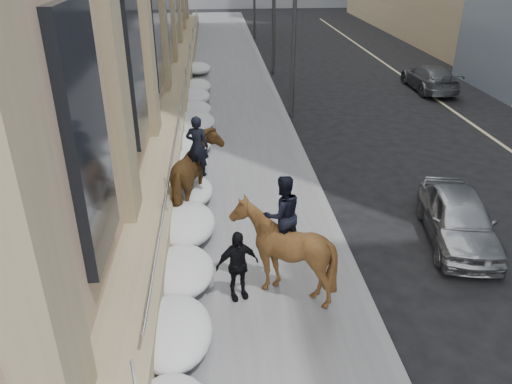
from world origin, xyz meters
TOP-DOWN VIEW (x-y plane):
  - ground at (0.00, 0.00)m, footprint 140.00×140.00m
  - sidewalk at (0.00, 10.00)m, footprint 5.00×80.00m
  - curb at (2.62, 10.00)m, footprint 0.24×80.00m
  - lane_line at (10.50, 10.00)m, footprint 0.15×70.00m
  - streetlight_mid at (2.74, 14.00)m, footprint 1.71×0.24m
  - traffic_signal at (2.07, 22.00)m, footprint 4.10×0.22m
  - snow_bank at (-1.42, 8.11)m, footprint 1.70×18.10m
  - mounted_horse_left at (-1.09, 5.46)m, footprint 1.70×2.74m
  - mounted_horse_right at (0.80, 1.52)m, footprint 2.21×2.36m
  - pedestrian at (-0.16, 1.39)m, footprint 1.02×0.65m
  - car_silver at (5.63, 3.36)m, footprint 2.29×4.12m
  - car_grey at (10.73, 17.74)m, footprint 1.91×4.54m

SIDE VIEW (x-z plane):
  - ground at x=0.00m, z-range 0.00..0.00m
  - lane_line at x=10.50m, z-range 0.00..0.01m
  - sidewalk at x=0.00m, z-range 0.00..0.12m
  - curb at x=2.62m, z-range 0.00..0.12m
  - snow_bank at x=-1.42m, z-range 0.09..0.85m
  - car_grey at x=10.73m, z-range 0.00..1.31m
  - car_silver at x=5.63m, z-range 0.00..1.33m
  - pedestrian at x=-0.16m, z-range 0.12..1.74m
  - mounted_horse_left at x=-1.09m, z-range -0.12..2.61m
  - mounted_horse_right at x=0.80m, z-range -0.08..2.64m
  - traffic_signal at x=2.07m, z-range 1.00..7.00m
  - streetlight_mid at x=2.74m, z-range 0.58..8.58m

